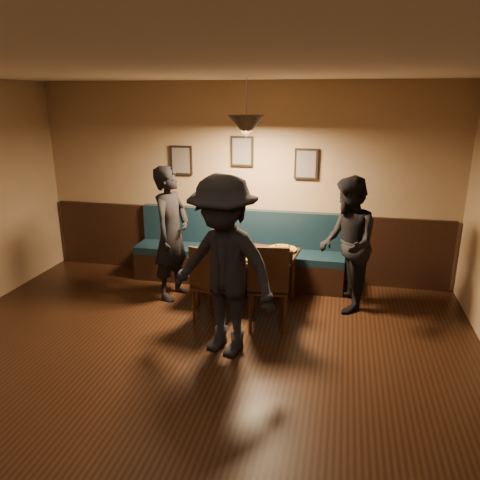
{
  "coord_description": "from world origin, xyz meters",
  "views": [
    {
      "loc": [
        1.4,
        -3.02,
        2.6
      ],
      "look_at": [
        0.25,
        2.2,
        0.95
      ],
      "focal_mm": 35.15,
      "sensor_mm": 36.0,
      "label": 1
    }
  ],
  "objects_px": {
    "chair_near_left": "(214,283)",
    "soda_glass": "(290,257)",
    "diner_left": "(171,233)",
    "chair_near_right": "(269,284)",
    "diner_front": "(224,267)",
    "dining_table": "(246,277)",
    "diner_right": "(347,244)",
    "booth_bench": "(238,249)",
    "tabasco_bottle": "(284,252)"
  },
  "relations": [
    {
      "from": "diner_front",
      "to": "soda_glass",
      "type": "height_order",
      "value": "diner_front"
    },
    {
      "from": "soda_glass",
      "to": "diner_left",
      "type": "bearing_deg",
      "value": 170.77
    },
    {
      "from": "booth_bench",
      "to": "chair_near_right",
      "type": "height_order",
      "value": "chair_near_right"
    },
    {
      "from": "diner_right",
      "to": "diner_left",
      "type": "bearing_deg",
      "value": -96.51
    },
    {
      "from": "soda_glass",
      "to": "tabasco_bottle",
      "type": "xyz_separation_m",
      "value": [
        -0.09,
        0.23,
        -0.02
      ]
    },
    {
      "from": "chair_near_right",
      "to": "diner_right",
      "type": "relative_size",
      "value": 0.61
    },
    {
      "from": "tabasco_bottle",
      "to": "chair_near_left",
      "type": "bearing_deg",
      "value": -144.53
    },
    {
      "from": "booth_bench",
      "to": "tabasco_bottle",
      "type": "height_order",
      "value": "booth_bench"
    },
    {
      "from": "chair_near_right",
      "to": "diner_right",
      "type": "distance_m",
      "value": 1.15
    },
    {
      "from": "diner_right",
      "to": "booth_bench",
      "type": "bearing_deg",
      "value": -120.25
    },
    {
      "from": "chair_near_right",
      "to": "soda_glass",
      "type": "distance_m",
      "value": 0.44
    },
    {
      "from": "soda_glass",
      "to": "chair_near_left",
      "type": "bearing_deg",
      "value": -159.9
    },
    {
      "from": "chair_near_left",
      "to": "soda_glass",
      "type": "distance_m",
      "value": 0.94
    },
    {
      "from": "diner_left",
      "to": "chair_near_left",
      "type": "bearing_deg",
      "value": -117.68
    },
    {
      "from": "booth_bench",
      "to": "chair_near_right",
      "type": "bearing_deg",
      "value": -62.82
    },
    {
      "from": "dining_table",
      "to": "soda_glass",
      "type": "relative_size",
      "value": 7.67
    },
    {
      "from": "diner_right",
      "to": "diner_front",
      "type": "height_order",
      "value": "diner_front"
    },
    {
      "from": "diner_left",
      "to": "diner_front",
      "type": "xyz_separation_m",
      "value": [
        1.02,
        -1.24,
        0.06
      ]
    },
    {
      "from": "dining_table",
      "to": "tabasco_bottle",
      "type": "relative_size",
      "value": 10.72
    },
    {
      "from": "booth_bench",
      "to": "diner_front",
      "type": "relative_size",
      "value": 1.59
    },
    {
      "from": "booth_bench",
      "to": "dining_table",
      "type": "height_order",
      "value": "booth_bench"
    },
    {
      "from": "diner_left",
      "to": "chair_near_right",
      "type": "bearing_deg",
      "value": -102.14
    },
    {
      "from": "chair_near_left",
      "to": "soda_glass",
      "type": "bearing_deg",
      "value": 34.38
    },
    {
      "from": "booth_bench",
      "to": "chair_near_left",
      "type": "distance_m",
      "value": 1.26
    },
    {
      "from": "diner_front",
      "to": "dining_table",
      "type": "bearing_deg",
      "value": 113.29
    },
    {
      "from": "dining_table",
      "to": "soda_glass",
      "type": "height_order",
      "value": "soda_glass"
    },
    {
      "from": "diner_left",
      "to": "tabasco_bottle",
      "type": "bearing_deg",
      "value": -81.01
    },
    {
      "from": "diner_right",
      "to": "chair_near_right",
      "type": "bearing_deg",
      "value": -61.1
    },
    {
      "from": "chair_near_left",
      "to": "chair_near_right",
      "type": "height_order",
      "value": "chair_near_right"
    },
    {
      "from": "chair_near_right",
      "to": "diner_front",
      "type": "distance_m",
      "value": 0.88
    },
    {
      "from": "chair_near_left",
      "to": "diner_front",
      "type": "xyz_separation_m",
      "value": [
        0.29,
        -0.67,
        0.46
      ]
    },
    {
      "from": "dining_table",
      "to": "diner_left",
      "type": "relative_size",
      "value": 0.72
    },
    {
      "from": "booth_bench",
      "to": "diner_right",
      "type": "distance_m",
      "value": 1.65
    },
    {
      "from": "booth_bench",
      "to": "chair_near_right",
      "type": "xyz_separation_m",
      "value": [
        0.64,
        -1.25,
        0.02
      ]
    },
    {
      "from": "diner_left",
      "to": "diner_front",
      "type": "bearing_deg",
      "value": -130.51
    },
    {
      "from": "diner_right",
      "to": "soda_glass",
      "type": "height_order",
      "value": "diner_right"
    },
    {
      "from": "dining_table",
      "to": "chair_near_right",
      "type": "bearing_deg",
      "value": -51.48
    },
    {
      "from": "booth_bench",
      "to": "chair_near_left",
      "type": "xyz_separation_m",
      "value": [
        -0.0,
        -1.26,
        -0.02
      ]
    },
    {
      "from": "diner_left",
      "to": "soda_glass",
      "type": "distance_m",
      "value": 1.6
    },
    {
      "from": "chair_near_right",
      "to": "diner_left",
      "type": "distance_m",
      "value": 1.53
    },
    {
      "from": "dining_table",
      "to": "tabasco_bottle",
      "type": "height_order",
      "value": "tabasco_bottle"
    },
    {
      "from": "diner_right",
      "to": "soda_glass",
      "type": "xyz_separation_m",
      "value": [
        -0.66,
        -0.38,
        -0.08
      ]
    },
    {
      "from": "booth_bench",
      "to": "soda_glass",
      "type": "bearing_deg",
      "value": -48.29
    },
    {
      "from": "dining_table",
      "to": "diner_left",
      "type": "distance_m",
      "value": 1.12
    },
    {
      "from": "chair_near_right",
      "to": "dining_table",
      "type": "bearing_deg",
      "value": 116.42
    },
    {
      "from": "diner_front",
      "to": "soda_glass",
      "type": "xyz_separation_m",
      "value": [
        0.56,
        0.98,
        -0.18
      ]
    },
    {
      "from": "chair_near_left",
      "to": "tabasco_bottle",
      "type": "height_order",
      "value": "chair_near_left"
    },
    {
      "from": "dining_table",
      "to": "chair_near_right",
      "type": "distance_m",
      "value": 0.74
    },
    {
      "from": "diner_right",
      "to": "diner_front",
      "type": "bearing_deg",
      "value": -51.55
    },
    {
      "from": "chair_near_left",
      "to": "diner_right",
      "type": "height_order",
      "value": "diner_right"
    }
  ]
}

